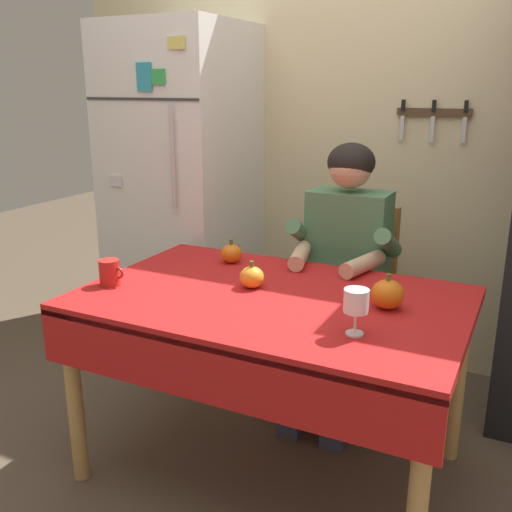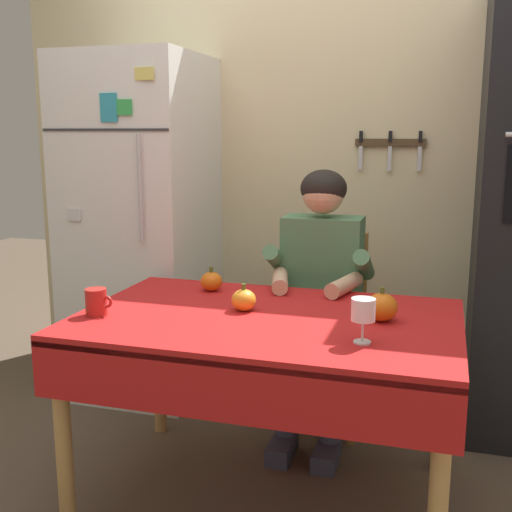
# 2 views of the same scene
# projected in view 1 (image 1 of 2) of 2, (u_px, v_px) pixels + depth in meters

# --- Properties ---
(ground_plane) EXTENTS (10.00, 10.00, 0.00)m
(ground_plane) POSITION_uv_depth(u_px,v_px,m) (260.00, 480.00, 2.26)
(ground_plane) COLOR brown
(ground_plane) RESTS_ON ground
(back_wall_assembly) EXTENTS (3.70, 0.13, 2.60)m
(back_wall_assembly) POSITION_uv_depth(u_px,v_px,m) (382.00, 122.00, 3.03)
(back_wall_assembly) COLOR beige
(back_wall_assembly) RESTS_ON ground
(refrigerator) EXTENTS (0.68, 0.71, 1.80)m
(refrigerator) POSITION_uv_depth(u_px,v_px,m) (183.00, 194.00, 3.23)
(refrigerator) COLOR white
(refrigerator) RESTS_ON ground
(dining_table) EXTENTS (1.40, 0.90, 0.74)m
(dining_table) POSITION_uv_depth(u_px,v_px,m) (269.00, 318.00, 2.14)
(dining_table) COLOR tan
(dining_table) RESTS_ON ground
(chair_behind_person) EXTENTS (0.40, 0.40, 0.93)m
(chair_behind_person) POSITION_uv_depth(u_px,v_px,m) (353.00, 292.00, 2.83)
(chair_behind_person) COLOR #9E6B33
(chair_behind_person) RESTS_ON ground
(seated_person) EXTENTS (0.47, 0.55, 1.25)m
(seated_person) POSITION_uv_depth(u_px,v_px,m) (343.00, 258.00, 2.60)
(seated_person) COLOR #38384C
(seated_person) RESTS_ON ground
(coffee_mug) EXTENTS (0.11, 0.08, 0.10)m
(coffee_mug) POSITION_uv_depth(u_px,v_px,m) (110.00, 273.00, 2.23)
(coffee_mug) COLOR #B2231E
(coffee_mug) RESTS_ON dining_table
(wine_glass) EXTENTS (0.08, 0.08, 0.15)m
(wine_glass) POSITION_uv_depth(u_px,v_px,m) (356.00, 302.00, 1.77)
(wine_glass) COLOR white
(wine_glass) RESTS_ON dining_table
(pumpkin_large) EXTENTS (0.09, 0.09, 0.11)m
(pumpkin_large) POSITION_uv_depth(u_px,v_px,m) (252.00, 277.00, 2.20)
(pumpkin_large) COLOR orange
(pumpkin_large) RESTS_ON dining_table
(pumpkin_medium) EXTENTS (0.09, 0.09, 0.10)m
(pumpkin_medium) POSITION_uv_depth(u_px,v_px,m) (231.00, 253.00, 2.51)
(pumpkin_medium) COLOR orange
(pumpkin_medium) RESTS_ON dining_table
(pumpkin_small) EXTENTS (0.11, 0.11, 0.12)m
(pumpkin_small) POSITION_uv_depth(u_px,v_px,m) (387.00, 294.00, 1.99)
(pumpkin_small) COLOR orange
(pumpkin_small) RESTS_ON dining_table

